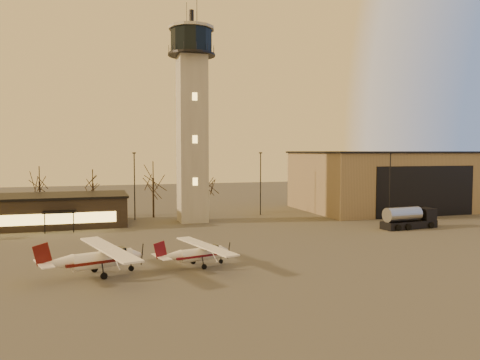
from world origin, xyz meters
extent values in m
plane|color=#42403D|center=(0.00, 0.00, 0.00)|extent=(220.00, 220.00, 0.00)
cube|color=gray|center=(0.00, 30.00, 12.00)|extent=(4.00, 4.00, 24.00)
cylinder|color=black|center=(0.00, 30.00, 24.15)|extent=(6.80, 6.80, 0.30)
cylinder|color=black|center=(0.00, 30.00, 26.00)|extent=(6.00, 6.00, 3.40)
cylinder|color=gray|center=(0.00, 30.00, 27.90)|extent=(6.60, 6.60, 0.40)
cylinder|color=black|center=(0.00, 30.00, 29.30)|extent=(0.70, 0.70, 2.40)
cube|color=#8D785C|center=(36.00, 34.00, 5.00)|extent=(30.00, 20.00, 10.00)
cube|color=black|center=(36.00, 34.00, 10.15)|extent=(30.60, 20.60, 0.30)
cube|color=black|center=(36.00, 23.98, 4.00)|extent=(18.00, 0.10, 8.00)
cube|color=black|center=(-22.00, 32.00, 2.00)|extent=(25.00, 10.00, 4.00)
cube|color=black|center=(-22.00, 32.00, 4.15)|extent=(25.40, 10.40, 0.30)
cube|color=#FFCA59|center=(-22.00, 26.98, 1.60)|extent=(22.00, 0.08, 1.40)
cube|color=black|center=(-18.00, 26.00, 2.60)|extent=(4.00, 2.00, 0.20)
cylinder|color=black|center=(-8.00, 34.00, 5.00)|extent=(0.16, 0.16, 10.00)
cube|color=black|center=(-8.00, 34.00, 10.05)|extent=(0.50, 0.25, 0.18)
cylinder|color=black|center=(12.00, 34.00, 5.00)|extent=(0.16, 0.16, 10.00)
cube|color=black|center=(12.00, 34.00, 10.05)|extent=(0.50, 0.25, 0.18)
cylinder|color=black|center=(28.00, 22.00, 5.00)|extent=(0.16, 0.16, 10.00)
cube|color=black|center=(28.00, 22.00, 10.05)|extent=(0.50, 0.25, 0.18)
cylinder|color=black|center=(-14.00, 40.00, 2.62)|extent=(0.28, 0.28, 5.25)
cylinder|color=black|center=(-5.00, 36.00, 3.08)|extent=(0.28, 0.28, 6.16)
cylinder|color=black|center=(4.00, 38.00, 2.48)|extent=(0.28, 0.28, 4.97)
cylinder|color=black|center=(-22.00, 42.00, 2.80)|extent=(0.28, 0.28, 5.60)
cylinder|color=white|center=(-4.58, 3.29, 1.10)|extent=(4.21, 2.13, 1.15)
cone|color=white|center=(-2.28, 3.89, 1.10)|extent=(1.04, 1.26, 1.09)
cone|color=white|center=(-7.48, 2.54, 1.23)|extent=(2.29, 1.47, 0.97)
cube|color=black|center=(-3.73, 3.52, 1.50)|extent=(1.51, 1.23, 0.62)
cube|color=#590C17|center=(-4.75, 3.25, 1.06)|extent=(4.90, 2.34, 0.19)
cube|color=white|center=(-4.15, 3.41, 1.79)|extent=(3.73, 9.72, 0.12)
cube|color=white|center=(-8.25, 2.34, 1.32)|extent=(1.50, 3.02, 0.07)
cube|color=#590C17|center=(-8.33, 2.32, 1.94)|extent=(1.20, 0.38, 1.50)
cylinder|color=white|center=(-13.05, 2.76, 1.33)|extent=(5.08, 2.71, 1.38)
cone|color=white|center=(-10.30, 3.57, 1.33)|extent=(1.29, 1.53, 1.32)
cone|color=white|center=(-16.52, 1.74, 1.49)|extent=(2.78, 1.84, 1.17)
cube|color=black|center=(-12.03, 3.06, 1.81)|extent=(1.84, 1.52, 0.74)
cube|color=#4F0E0B|center=(-13.26, 2.70, 1.28)|extent=(5.91, 2.99, 0.23)
cube|color=white|center=(-12.54, 2.91, 2.16)|extent=(4.83, 11.66, 0.15)
cube|color=white|center=(-17.43, 1.47, 1.59)|extent=(1.91, 3.63, 0.09)
cube|color=#4F0E0B|center=(-17.54, 1.44, 2.34)|extent=(1.44, 0.50, 1.80)
cube|color=black|center=(26.45, 15.39, 0.51)|extent=(8.04, 2.94, 1.02)
cube|color=black|center=(29.39, 15.67, 1.76)|extent=(2.04, 2.29, 1.67)
cube|color=black|center=(30.04, 15.73, 2.04)|extent=(0.25, 1.76, 0.93)
cylinder|color=#ABACB0|center=(25.34, 15.29, 1.94)|extent=(5.34, 2.42, 1.94)
camera|label=1|loc=(-13.42, -37.23, 10.29)|focal=35.00mm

